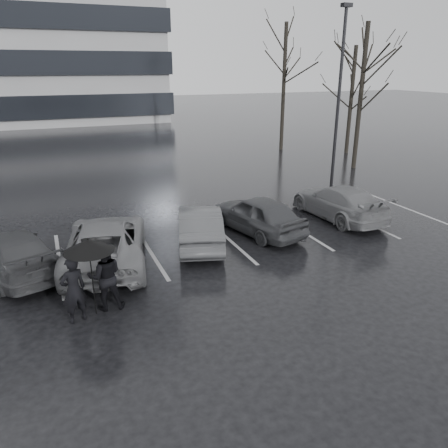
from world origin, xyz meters
name	(u,v)px	position (x,y,z in m)	size (l,w,h in m)	color
ground	(240,268)	(0.00, 0.00, 0.00)	(160.00, 160.00, 0.00)	black
car_main	(257,214)	(1.83, 2.53, 0.69)	(1.62, 4.03, 1.37)	black
car_west_a	(200,225)	(-0.46, 2.30, 0.66)	(1.39, 4.00, 1.32)	#2A2A2C
car_west_b	(106,242)	(-3.61, 1.93, 0.70)	(2.31, 5.00, 1.39)	#4E4E50
car_west_c	(13,253)	(-6.21, 2.29, 0.63)	(1.76, 4.32, 1.25)	black
car_east	(338,202)	(5.53, 2.76, 0.66)	(1.84, 4.52, 1.31)	#4E4E50
pedestrian_left	(74,290)	(-4.78, -1.13, 0.83)	(0.60, 0.40, 1.65)	black
pedestrian_right	(105,276)	(-4.01, -0.79, 0.88)	(0.86, 0.67, 1.76)	black
umbrella	(89,245)	(-4.32, -0.98, 1.82)	(1.18, 1.18, 2.00)	black
lamp_post	(337,112)	(7.53, 6.01, 3.76)	(0.45, 0.45, 8.21)	#9C9C9F
stall_stripes	(189,243)	(-0.80, 2.50, 0.00)	(19.72, 5.00, 0.00)	#9C9C9E
tree_east	(360,98)	(12.00, 10.00, 4.00)	(0.26, 0.26, 8.00)	black
tree_ne	(351,101)	(14.50, 14.00, 3.50)	(0.26, 0.26, 7.00)	black
tree_north	(284,88)	(11.00, 17.00, 4.25)	(0.26, 0.26, 8.50)	black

